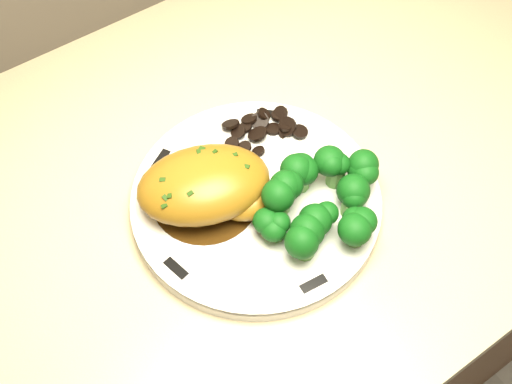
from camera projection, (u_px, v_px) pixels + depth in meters
counter at (203, 337)px, 1.06m from camera, size 1.91×0.64×0.95m
plate at (256, 202)px, 0.71m from camera, size 0.28×0.28×0.02m
rim_accent_0 at (268, 114)px, 0.77m from camera, size 0.03×0.03×0.00m
rim_accent_1 at (161, 159)px, 0.73m from camera, size 0.03×0.02×0.00m
rim_accent_2 at (176, 268)px, 0.66m from camera, size 0.02×0.03×0.00m
rim_accent_3 at (314, 284)px, 0.65m from camera, size 0.03×0.01×0.00m
rim_accent_4 at (361, 180)px, 0.72m from camera, size 0.02×0.03×0.00m
gravy_pool at (205, 199)px, 0.70m from camera, size 0.12×0.12×0.00m
chicken_breast at (209, 186)px, 0.68m from camera, size 0.17×0.14×0.06m
mushroom_pile at (262, 132)px, 0.75m from camera, size 0.09×0.06×0.02m
broccoli_florets at (322, 201)px, 0.67m from camera, size 0.14×0.12×0.05m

